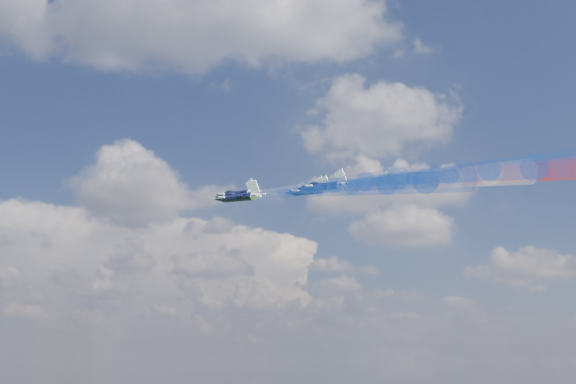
{
  "coord_description": "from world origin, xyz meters",
  "views": [
    {
      "loc": [
        17.47,
        -151.43,
        116.25
      ],
      "look_at": [
        17.91,
        -12.96,
        149.75
      ],
      "focal_mm": 44.0,
      "sensor_mm": 36.0,
      "label": 1
    }
  ],
  "objects": [
    {
      "name": "jet_lead",
      "position": [
        7.4,
        -2.41,
        151.74
      ],
      "size": [
        16.29,
        16.43,
        6.71
      ],
      "primitive_type": null,
      "rotation": [
        0.1,
        -0.22,
        0.77
      ],
      "color": "black"
    },
    {
      "name": "trail_lead",
      "position": [
        25.55,
        -20.28,
        149.15
      ],
      "size": [
        31.68,
        31.75,
        9.05
      ],
      "primitive_type": null,
      "rotation": [
        0.1,
        -0.22,
        0.77
      ],
      "color": "white"
    },
    {
      "name": "jet_inner_left",
      "position": [
        7.76,
        -15.81,
        148.57
      ],
      "size": [
        16.29,
        16.43,
        6.71
      ],
      "primitive_type": null,
      "rotation": [
        0.1,
        -0.22,
        0.77
      ],
      "color": "black"
    },
    {
      "name": "trail_inner_left",
      "position": [
        25.9,
        -33.67,
        145.97
      ],
      "size": [
        31.68,
        31.75,
        9.05
      ],
      "primitive_type": null,
      "rotation": [
        0.1,
        -0.22,
        0.77
      ],
      "color": "blue"
    },
    {
      "name": "jet_inner_right",
      "position": [
        21.93,
        -2.81,
        152.53
      ],
      "size": [
        16.29,
        16.43,
        6.71
      ],
      "primitive_type": null,
      "rotation": [
        0.1,
        -0.22,
        0.77
      ],
      "color": "black"
    },
    {
      "name": "trail_inner_right",
      "position": [
        40.08,
        -20.68,
        149.93
      ],
      "size": [
        31.68,
        31.75,
        9.05
      ],
      "primitive_type": null,
      "rotation": [
        0.1,
        -0.22,
        0.77
      ],
      "color": "red"
    },
    {
      "name": "jet_outer_left",
      "position": [
        9.18,
        -30.71,
        144.44
      ],
      "size": [
        16.29,
        16.43,
        6.71
      ],
      "primitive_type": null,
      "rotation": [
        0.1,
        -0.22,
        0.77
      ],
      "color": "black"
    },
    {
      "name": "trail_outer_left",
      "position": [
        27.33,
        -48.58,
        141.84
      ],
      "size": [
        31.68,
        31.75,
        9.05
      ],
      "primitive_type": null,
      "rotation": [
        0.1,
        -0.22,
        0.77
      ],
      "color": "blue"
    },
    {
      "name": "jet_center_third",
      "position": [
        22.07,
        -17.62,
        148.79
      ],
      "size": [
        16.29,
        16.43,
        6.71
      ],
      "primitive_type": null,
      "rotation": [
        0.1,
        -0.22,
        0.77
      ],
      "color": "black"
    },
    {
      "name": "trail_center_third",
      "position": [
        40.22,
        -35.49,
        146.19
      ],
      "size": [
        31.68,
        31.75,
        9.05
      ],
      "primitive_type": null,
      "rotation": [
        0.1,
        -0.22,
        0.77
      ],
      "color": "white"
    },
    {
      "name": "jet_outer_right",
      "position": [
        35.52,
        -5.17,
        153.09
      ],
      "size": [
        16.29,
        16.43,
        6.71
      ],
      "primitive_type": null,
      "rotation": [
        0.1,
        -0.22,
        0.77
      ],
      "color": "black"
    },
    {
      "name": "trail_outer_right",
      "position": [
        53.67,
        -23.04,
        150.5
      ],
      "size": [
        31.68,
        31.75,
        9.05
      ],
      "primitive_type": null,
      "rotation": [
        0.1,
        -0.22,
        0.77
      ],
      "color": "red"
    },
    {
      "name": "jet_rear_left",
      "position": [
        24.08,
        -30.77,
        146.43
      ],
      "size": [
        16.29,
        16.43,
        6.71
      ],
      "primitive_type": null,
      "rotation": [
        0.1,
        -0.22,
        0.77
      ],
      "color": "black"
    },
    {
      "name": "trail_rear_left",
      "position": [
        42.23,
        -48.63,
        143.84
      ],
      "size": [
        31.68,
        31.75,
        9.05
      ],
      "primitive_type": null,
      "rotation": [
        0.1,
        -0.22,
        0.77
      ],
      "color": "blue"
    },
    {
      "name": "jet_rear_right",
      "position": [
        36.39,
        -17.7,
        149.83
      ],
      "size": [
        16.29,
        16.43,
        6.71
      ],
      "primitive_type": null,
      "rotation": [
        0.1,
        -0.22,
        0.77
      ],
      "color": "black"
    },
    {
      "name": "trail_rear_right",
      "position": [
        54.54,
        -35.57,
        147.23
      ],
      "size": [
        31.68,
        31.75,
        9.05
      ],
      "primitive_type": null,
      "rotation": [
        0.1,
        -0.22,
        0.77
      ],
      "color": "red"
    }
  ]
}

